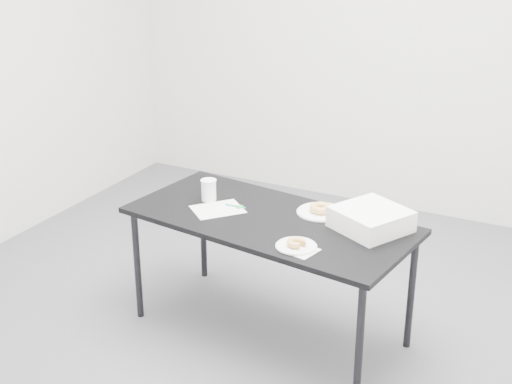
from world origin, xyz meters
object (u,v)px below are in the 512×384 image
at_px(scorecard, 218,209).
at_px(donut_far, 321,208).
at_px(table, 270,227).
at_px(bakery_box, 371,219).
at_px(coffee_cup, 209,190).
at_px(donut_near, 296,243).
at_px(plate_near, 296,246).
at_px(pen, 235,206).
at_px(plate_far, 321,212).

bearing_deg(scorecard, donut_far, 62.95).
xyz_separation_m(table, donut_far, (0.21, 0.19, 0.08)).
bearing_deg(bakery_box, scorecard, -142.88).
xyz_separation_m(table, scorecard, (-0.30, -0.02, 0.05)).
bearing_deg(donut_far, coffee_cup, -168.68).
distance_m(donut_near, bakery_box, 0.44).
bearing_deg(bakery_box, plate_near, -96.98).
height_order(scorecard, pen, pen).
xyz_separation_m(table, bakery_box, (0.51, 0.11, 0.11)).
bearing_deg(scorecard, plate_far, 62.95).
height_order(scorecard, donut_far, donut_far).
distance_m(plate_far, coffee_cup, 0.63).
bearing_deg(donut_near, scorecard, 158.26).
bearing_deg(pen, plate_near, -33.54).
relative_size(plate_near, coffee_cup, 1.63).
bearing_deg(scorecard, bakery_box, 49.97).
relative_size(scorecard, plate_far, 1.02).
distance_m(plate_near, coffee_cup, 0.74).
relative_size(scorecard, donut_far, 2.18).
xyz_separation_m(table, donut_near, (0.26, -0.25, 0.08)).
bearing_deg(donut_near, pen, 149.05).
bearing_deg(plate_far, coffee_cup, -168.68).
height_order(table, plate_far, plate_far).
height_order(pen, plate_far, pen).
xyz_separation_m(scorecard, plate_near, (0.56, -0.22, 0.00)).
height_order(donut_near, coffee_cup, coffee_cup).
bearing_deg(plate_near, donut_far, 96.96).
xyz_separation_m(pen, donut_near, (0.49, -0.30, 0.02)).
bearing_deg(donut_near, bakery_box, 55.46).
height_order(coffee_cup, bakery_box, coffee_cup).
distance_m(coffee_cup, bakery_box, 0.92).
bearing_deg(donut_near, plate_far, 96.96).
bearing_deg(pen, bakery_box, 2.46).
xyz_separation_m(table, plate_near, (0.26, -0.25, 0.06)).
relative_size(coffee_cup, bakery_box, 0.38).
height_order(table, plate_near, plate_near).
height_order(scorecard, bakery_box, bakery_box).
height_order(plate_near, donut_near, donut_near).
relative_size(table, scorecard, 6.04).
relative_size(table, plate_far, 6.19).
bearing_deg(coffee_cup, scorecard, -39.48).
xyz_separation_m(donut_far, coffee_cup, (-0.62, -0.12, 0.03)).
relative_size(scorecard, coffee_cup, 2.14).
bearing_deg(table, coffee_cup, 178.57).
bearing_deg(table, bakery_box, 20.04).
xyz_separation_m(plate_near, plate_far, (-0.05, 0.44, -0.00)).
xyz_separation_m(scorecard, pen, (0.07, 0.07, 0.01)).
xyz_separation_m(donut_near, plate_far, (-0.05, 0.44, -0.02)).
relative_size(donut_near, donut_far, 0.78).
relative_size(plate_far, donut_far, 2.13).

